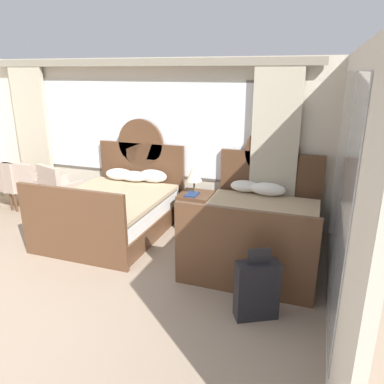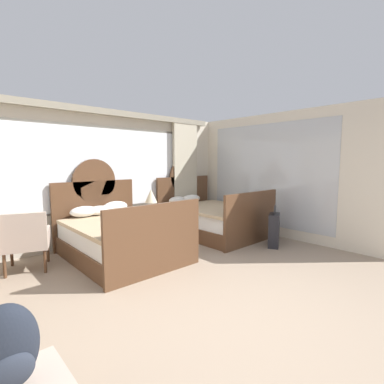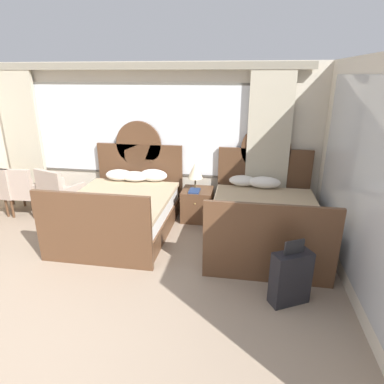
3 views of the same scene
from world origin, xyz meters
TOP-DOWN VIEW (x-y plane):
  - ground_plane at (0.00, 0.00)m, footprint 24.00×24.00m
  - wall_back_window at (0.00, 3.75)m, footprint 6.49×0.22m
  - wall_right_mirror at (3.28, 1.60)m, footprint 0.08×4.35m
  - bed_near_window at (0.00, 2.69)m, footprint 1.63×2.12m
  - bed_near_mirror at (2.29, 2.68)m, footprint 1.63×2.12m
  - nightstand_between_beds at (1.15, 3.34)m, footprint 0.53×0.56m
  - table_lamp_on_nightstand at (1.11, 3.36)m, footprint 0.27×0.27m
  - book_on_nightstand at (1.11, 3.23)m, footprint 0.18×0.26m
  - armchair_by_window_left at (-1.36, 3.05)m, footprint 0.79×0.79m
  - backpack_on_bench at (-2.08, 0.01)m, footprint 0.33×0.25m
  - suitcase_on_floor at (2.53, 1.23)m, footprint 0.48×0.38m

SIDE VIEW (x-z plane):
  - ground_plane at x=0.00m, z-range 0.00..0.00m
  - nightstand_between_beds at x=1.15m, z-range 0.00..0.56m
  - suitcase_on_floor at x=2.53m, z-range -0.07..0.72m
  - bed_near_mirror at x=2.29m, z-range -0.48..1.22m
  - bed_near_window at x=0.00m, z-range -0.47..1.23m
  - armchair_by_window_left at x=-1.36m, z-range 0.04..0.96m
  - book_on_nightstand at x=1.11m, z-range 0.56..0.59m
  - backpack_on_bench at x=-2.08m, z-range 0.42..0.90m
  - table_lamp_on_nightstand at x=1.11m, z-range 0.66..1.15m
  - wall_right_mirror at x=3.28m, z-range 0.00..2.70m
  - wall_back_window at x=0.00m, z-range 0.06..2.76m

